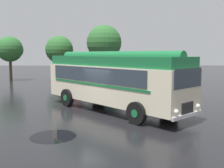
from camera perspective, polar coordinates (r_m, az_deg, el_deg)
name	(u,v)px	position (r m, az deg, el deg)	size (l,w,h in m)	color
ground_plane	(104,112)	(15.11, -1.67, -6.20)	(120.00, 120.00, 0.00)	black
vintage_bus	(113,79)	(15.38, 0.12, 1.18)	(8.51, 9.17, 3.49)	beige
car_near_left	(74,77)	(29.06, -8.21, 1.61)	(2.39, 4.39, 1.66)	maroon
car_mid_left	(103,77)	(28.23, -1.92, 1.52)	(1.99, 4.21, 1.66)	navy
tree_far_left	(11,49)	(35.02, -21.15, 7.04)	(3.15, 3.15, 5.50)	#4C3823
tree_left_of_centre	(59,50)	(35.01, -11.55, 7.37)	(3.59, 3.59, 5.68)	#4C3823
tree_centre	(104,43)	(32.94, -1.82, 8.95)	(4.33, 4.33, 6.89)	#4C3823
puddle_patch	(53,136)	(11.14, -12.68, -11.03)	(1.88, 1.88, 0.01)	black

